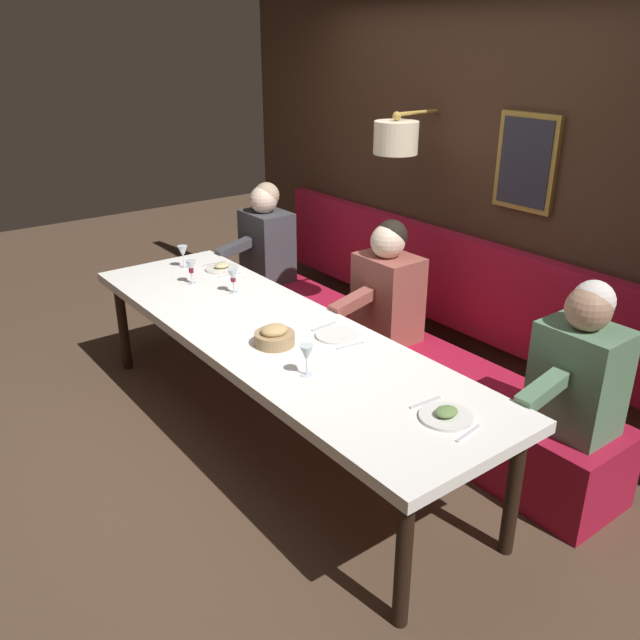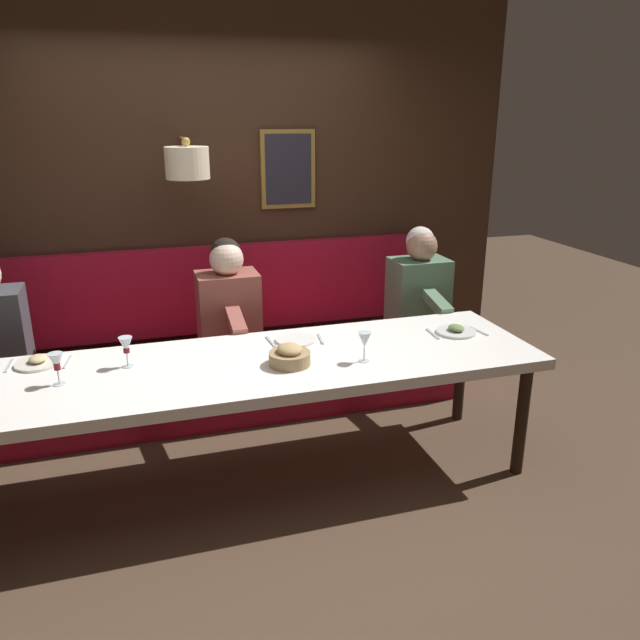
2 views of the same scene
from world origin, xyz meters
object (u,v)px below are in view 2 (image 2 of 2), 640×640
(wine_glass_0, at_px, (126,346))
(wine_glass_1, at_px, (57,363))
(wine_glass_2, at_px, (365,341))
(bread_bowl, at_px, (290,356))
(diner_near, at_px, (228,302))
(diner_nearest, at_px, (419,286))
(dining_table, at_px, (254,371))

(wine_glass_0, xyz_separation_m, wine_glass_1, (-0.14, 0.32, -0.00))
(wine_glass_2, height_order, bread_bowl, wine_glass_2)
(diner_near, distance_m, wine_glass_0, 1.00)
(diner_nearest, bearing_deg, wine_glass_1, 110.72)
(wine_glass_2, distance_m, bread_bowl, 0.40)
(diner_near, bearing_deg, bread_bowl, -170.36)
(dining_table, bearing_deg, wine_glass_0, 79.07)
(wine_glass_2, bearing_deg, bread_bowl, 79.84)
(diner_near, height_order, wine_glass_2, diner_near)
(diner_nearest, height_order, bread_bowl, diner_nearest)
(wine_glass_1, height_order, bread_bowl, wine_glass_1)
(dining_table, distance_m, bread_bowl, 0.22)
(wine_glass_0, bearing_deg, diner_nearest, -69.61)
(diner_nearest, height_order, wine_glass_2, diner_nearest)
(diner_near, xyz_separation_m, wine_glass_2, (-1.05, -0.56, 0.04))
(dining_table, bearing_deg, diner_near, -0.35)
(diner_near, relative_size, wine_glass_1, 4.82)
(diner_near, bearing_deg, diner_nearest, -90.00)
(wine_glass_0, xyz_separation_m, bread_bowl, (-0.22, -0.82, -0.07))
(dining_table, height_order, wine_glass_2, wine_glass_2)
(wine_glass_0, relative_size, wine_glass_2, 1.00)
(wine_glass_0, bearing_deg, wine_glass_1, 112.72)
(bread_bowl, bearing_deg, wine_glass_2, -100.16)
(diner_nearest, relative_size, diner_near, 1.00)
(dining_table, bearing_deg, wine_glass_1, 90.63)
(dining_table, height_order, wine_glass_1, wine_glass_1)
(wine_glass_1, bearing_deg, diner_near, -47.53)
(dining_table, bearing_deg, wine_glass_2, -106.68)
(dining_table, distance_m, wine_glass_2, 0.61)
(diner_nearest, bearing_deg, bread_bowl, 128.83)
(diner_near, relative_size, bread_bowl, 3.60)
(wine_glass_1, xyz_separation_m, wine_glass_2, (-0.16, -1.53, 0.00))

